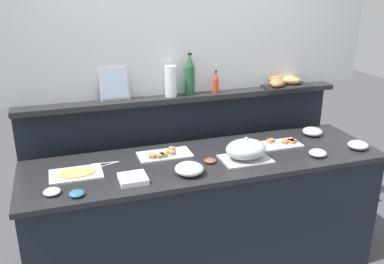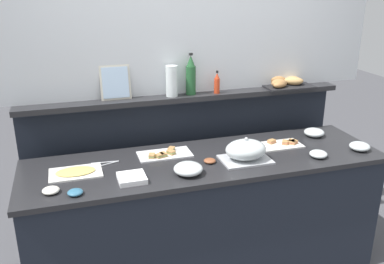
{
  "view_description": "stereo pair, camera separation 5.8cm",
  "coord_description": "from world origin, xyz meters",
  "px_view_note": "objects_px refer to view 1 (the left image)",
  "views": [
    {
      "loc": [
        -0.94,
        -2.52,
        2.11
      ],
      "look_at": [
        -0.08,
        0.1,
        1.1
      ],
      "focal_mm": 39.44,
      "sensor_mm": 36.0,
      "label": 1
    },
    {
      "loc": [
        -0.88,
        -2.54,
        2.11
      ],
      "look_at": [
        -0.08,
        0.1,
        1.1
      ],
      "focal_mm": 39.44,
      "sensor_mm": 36.0,
      "label": 2
    }
  ],
  "objects_px": {
    "glass_bowl_extra": "(189,169)",
    "condiment_bowl_red": "(52,192)",
    "condiment_bowl_teal": "(210,161)",
    "water_carafe": "(171,81)",
    "framed_picture": "(114,83)",
    "sandwich_platter_side": "(164,154)",
    "serving_tongs": "(107,164)",
    "hot_sauce_bottle": "(216,83)",
    "glass_bowl_medium": "(358,145)",
    "cold_cuts_platter": "(76,173)",
    "serving_cloche": "(246,150)",
    "glass_bowl_large": "(312,132)",
    "condiment_bowl_cream": "(77,193)",
    "wine_bottle_green": "(190,76)",
    "sandwich_platter_rear": "(280,143)",
    "glass_bowl_small": "(318,153)",
    "napkin_stack": "(133,179)",
    "bread_basket": "(284,82)"
  },
  "relations": [
    {
      "from": "framed_picture",
      "to": "wine_bottle_green",
      "type": "bearing_deg",
      "value": -2.99
    },
    {
      "from": "sandwich_platter_side",
      "to": "wine_bottle_green",
      "type": "bearing_deg",
      "value": 47.79
    },
    {
      "from": "condiment_bowl_teal",
      "to": "condiment_bowl_red",
      "type": "height_order",
      "value": "condiment_bowl_red"
    },
    {
      "from": "glass_bowl_extra",
      "to": "condiment_bowl_red",
      "type": "height_order",
      "value": "glass_bowl_extra"
    },
    {
      "from": "glass_bowl_large",
      "to": "water_carafe",
      "type": "relative_size",
      "value": 0.68
    },
    {
      "from": "water_carafe",
      "to": "glass_bowl_extra",
      "type": "bearing_deg",
      "value": -95.87
    },
    {
      "from": "glass_bowl_medium",
      "to": "hot_sauce_bottle",
      "type": "height_order",
      "value": "hot_sauce_bottle"
    },
    {
      "from": "condiment_bowl_teal",
      "to": "condiment_bowl_red",
      "type": "relative_size",
      "value": 0.81
    },
    {
      "from": "serving_cloche",
      "to": "glass_bowl_small",
      "type": "height_order",
      "value": "serving_cloche"
    },
    {
      "from": "serving_cloche",
      "to": "water_carafe",
      "type": "relative_size",
      "value": 1.47
    },
    {
      "from": "cold_cuts_platter",
      "to": "glass_bowl_large",
      "type": "distance_m",
      "value": 1.85
    },
    {
      "from": "condiment_bowl_cream",
      "to": "condiment_bowl_teal",
      "type": "bearing_deg",
      "value": 12.45
    },
    {
      "from": "glass_bowl_small",
      "to": "condiment_bowl_cream",
      "type": "height_order",
      "value": "glass_bowl_small"
    },
    {
      "from": "hot_sauce_bottle",
      "to": "condiment_bowl_red",
      "type": "bearing_deg",
      "value": -152.94
    },
    {
      "from": "framed_picture",
      "to": "sandwich_platter_side",
      "type": "bearing_deg",
      "value": -52.59
    },
    {
      "from": "hot_sauce_bottle",
      "to": "bread_basket",
      "type": "relative_size",
      "value": 0.44
    },
    {
      "from": "glass_bowl_extra",
      "to": "bread_basket",
      "type": "height_order",
      "value": "bread_basket"
    },
    {
      "from": "condiment_bowl_cream",
      "to": "serving_tongs",
      "type": "xyz_separation_m",
      "value": [
        0.22,
        0.38,
        -0.01
      ]
    },
    {
      "from": "glass_bowl_small",
      "to": "condiment_bowl_red",
      "type": "xyz_separation_m",
      "value": [
        -1.79,
        0.0,
        -0.0
      ]
    },
    {
      "from": "glass_bowl_large",
      "to": "hot_sauce_bottle",
      "type": "bearing_deg",
      "value": 159.79
    },
    {
      "from": "sandwich_platter_side",
      "to": "glass_bowl_medium",
      "type": "bearing_deg",
      "value": -13.07
    },
    {
      "from": "sandwich_platter_side",
      "to": "glass_bowl_small",
      "type": "distance_m",
      "value": 1.08
    },
    {
      "from": "sandwich_platter_rear",
      "to": "sandwich_platter_side",
      "type": "bearing_deg",
      "value": 175.22
    },
    {
      "from": "serving_tongs",
      "to": "water_carafe",
      "type": "xyz_separation_m",
      "value": [
        0.55,
        0.34,
        0.45
      ]
    },
    {
      "from": "serving_tongs",
      "to": "glass_bowl_small",
      "type": "bearing_deg",
      "value": -12.58
    },
    {
      "from": "serving_cloche",
      "to": "hot_sauce_bottle",
      "type": "relative_size",
      "value": 1.93
    },
    {
      "from": "glass_bowl_large",
      "to": "napkin_stack",
      "type": "xyz_separation_m",
      "value": [
        -1.51,
        -0.35,
        -0.01
      ]
    },
    {
      "from": "glass_bowl_large",
      "to": "water_carafe",
      "type": "distance_m",
      "value": 1.2
    },
    {
      "from": "condiment_bowl_red",
      "to": "wine_bottle_green",
      "type": "distance_m",
      "value": 1.34
    },
    {
      "from": "framed_picture",
      "to": "glass_bowl_large",
      "type": "bearing_deg",
      "value": -12.26
    },
    {
      "from": "glass_bowl_extra",
      "to": "water_carafe",
      "type": "distance_m",
      "value": 0.78
    },
    {
      "from": "condiment_bowl_teal",
      "to": "water_carafe",
      "type": "distance_m",
      "value": 0.7
    },
    {
      "from": "glass_bowl_medium",
      "to": "glass_bowl_extra",
      "type": "xyz_separation_m",
      "value": [
        -1.31,
        -0.02,
        0.01
      ]
    },
    {
      "from": "sandwich_platter_side",
      "to": "condiment_bowl_teal",
      "type": "height_order",
      "value": "sandwich_platter_side"
    },
    {
      "from": "glass_bowl_large",
      "to": "cold_cuts_platter",
      "type": "bearing_deg",
      "value": -175.35
    },
    {
      "from": "serving_tongs",
      "to": "wine_bottle_green",
      "type": "distance_m",
      "value": 0.92
    },
    {
      "from": "sandwich_platter_rear",
      "to": "hot_sauce_bottle",
      "type": "distance_m",
      "value": 0.67
    },
    {
      "from": "sandwich_platter_rear",
      "to": "condiment_bowl_teal",
      "type": "relative_size",
      "value": 4.24
    },
    {
      "from": "glass_bowl_extra",
      "to": "serving_tongs",
      "type": "height_order",
      "value": "glass_bowl_extra"
    },
    {
      "from": "cold_cuts_platter",
      "to": "glass_bowl_medium",
      "type": "bearing_deg",
      "value": -5.74
    },
    {
      "from": "sandwich_platter_side",
      "to": "condiment_bowl_cream",
      "type": "bearing_deg",
      "value": -146.88
    },
    {
      "from": "serving_tongs",
      "to": "hot_sauce_bottle",
      "type": "relative_size",
      "value": 1.06
    },
    {
      "from": "condiment_bowl_cream",
      "to": "glass_bowl_small",
      "type": "bearing_deg",
      "value": 2.16
    },
    {
      "from": "sandwich_platter_rear",
      "to": "wine_bottle_green",
      "type": "xyz_separation_m",
      "value": [
        -0.59,
        0.4,
        0.47
      ]
    },
    {
      "from": "cold_cuts_platter",
      "to": "hot_sauce_bottle",
      "type": "xyz_separation_m",
      "value": [
        1.11,
        0.42,
        0.41
      ]
    },
    {
      "from": "napkin_stack",
      "to": "glass_bowl_small",
      "type": "bearing_deg",
      "value": -1.07
    },
    {
      "from": "wine_bottle_green",
      "to": "napkin_stack",
      "type": "bearing_deg",
      "value": -131.78
    },
    {
      "from": "glass_bowl_extra",
      "to": "wine_bottle_green",
      "type": "bearing_deg",
      "value": 71.74
    },
    {
      "from": "water_carafe",
      "to": "serving_cloche",
      "type": "bearing_deg",
      "value": -56.67
    },
    {
      "from": "glass_bowl_small",
      "to": "water_carafe",
      "type": "height_order",
      "value": "water_carafe"
    }
  ]
}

